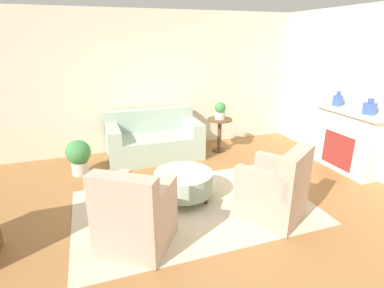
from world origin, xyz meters
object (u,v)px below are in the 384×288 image
at_px(couch, 154,141).
at_px(ottoman_table, 183,182).
at_px(armchair_left, 135,217).
at_px(vase_mantel_near, 338,100).
at_px(potted_plant_floor, 79,155).
at_px(armchair_right, 275,191).
at_px(potted_plant_on_side_table, 220,110).
at_px(vase_mantel_far, 370,108).
at_px(side_table, 220,129).

distance_m(couch, ottoman_table, 1.82).
relative_size(armchair_left, vase_mantel_near, 3.88).
xyz_separation_m(couch, potted_plant_floor, (-1.41, -0.39, 0.02)).
bearing_deg(couch, ottoman_table, -88.48).
xyz_separation_m(armchair_right, potted_plant_on_side_table, (0.33, 2.53, 0.49)).
xyz_separation_m(ottoman_table, potted_plant_on_side_table, (1.32, 1.68, 0.60)).
bearing_deg(ottoman_table, vase_mantel_far, -4.76).
height_order(vase_mantel_near, vase_mantel_far, vase_mantel_near).
bearing_deg(side_table, potted_plant_floor, -174.66).
height_order(vase_mantel_near, potted_plant_floor, vase_mantel_near).
relative_size(armchair_right, potted_plant_on_side_table, 2.94).
bearing_deg(armchair_left, vase_mantel_far, 8.69).
distance_m(side_table, potted_plant_floor, 2.79).
xyz_separation_m(couch, armchair_right, (1.04, -2.67, 0.05)).
bearing_deg(vase_mantel_far, potted_plant_on_side_table, 131.85).
relative_size(armchair_left, potted_plant_on_side_table, 2.94).
relative_size(vase_mantel_near, potted_plant_on_side_table, 0.76).
height_order(side_table, vase_mantel_far, vase_mantel_far).
distance_m(vase_mantel_near, potted_plant_on_side_table, 2.17).
relative_size(vase_mantel_far, potted_plant_floor, 0.42).
height_order(armchair_left, ottoman_table, armchair_left).
xyz_separation_m(armchair_left, vase_mantel_near, (3.90, 1.27, 0.82)).
xyz_separation_m(vase_mantel_near, potted_plant_on_side_table, (-1.74, 1.27, -0.34)).
bearing_deg(vase_mantel_near, armchair_left, -161.97).
relative_size(potted_plant_on_side_table, potted_plant_floor, 0.56).
relative_size(armchair_right, ottoman_table, 1.20).
xyz_separation_m(potted_plant_on_side_table, potted_plant_floor, (-2.78, -0.26, -0.52)).
xyz_separation_m(armchair_left, vase_mantel_far, (3.90, 0.60, 0.82)).
relative_size(vase_mantel_near, potted_plant_floor, 0.43).
bearing_deg(side_table, vase_mantel_near, -36.08).
bearing_deg(potted_plant_on_side_table, vase_mantel_near, -36.08).
bearing_deg(vase_mantel_far, armchair_right, -163.93).
bearing_deg(armchair_left, side_table, 49.53).
relative_size(side_table, vase_mantel_near, 2.62).
xyz_separation_m(side_table, vase_mantel_far, (1.74, -1.94, 0.74)).
bearing_deg(ottoman_table, potted_plant_floor, 135.66).
relative_size(ottoman_table, potted_plant_on_side_table, 2.46).
xyz_separation_m(armchair_left, potted_plant_on_side_table, (2.16, 2.53, 0.49)).
xyz_separation_m(couch, ottoman_table, (0.05, -1.82, -0.06)).
bearing_deg(armchair_right, potted_plant_floor, 137.10).
xyz_separation_m(ottoman_table, side_table, (1.32, 1.68, 0.19)).
relative_size(couch, armchair_left, 1.76).
bearing_deg(couch, side_table, -5.59).
distance_m(armchair_left, potted_plant_on_side_table, 3.37).
xyz_separation_m(vase_mantel_far, potted_plant_floor, (-4.52, 1.68, -0.86)).
distance_m(couch, armchair_right, 2.86).
relative_size(armchair_left, side_table, 1.48).
height_order(side_table, vase_mantel_near, vase_mantel_near).
relative_size(ottoman_table, vase_mantel_near, 3.24).
xyz_separation_m(vase_mantel_far, potted_plant_on_side_table, (-1.74, 1.94, -0.34)).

